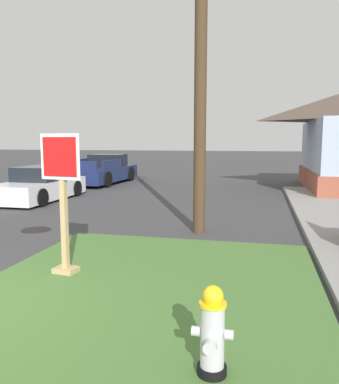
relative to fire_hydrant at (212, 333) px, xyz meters
name	(u,v)px	position (x,y,z in m)	size (l,w,h in m)	color
grass_corner_patch	(145,292)	(-1.19, 1.84, -0.44)	(5.02, 5.89, 0.08)	#477033
fire_hydrant	(212,333)	(0.00, 0.00, 0.00)	(0.38, 0.34, 0.84)	black
stop_sign	(63,207)	(-2.65, 2.22, 0.69)	(0.71, 0.33, 2.23)	tan
manhole_cover	(36,230)	(-4.99, 5.09, -0.47)	(0.70, 0.70, 0.02)	black
parked_sedan_white	(40,186)	(-7.57, 9.53, 0.07)	(1.89, 4.22, 1.25)	silver
pickup_truck_navy	(103,171)	(-7.56, 15.44, 0.14)	(2.23, 5.15, 1.48)	#19234C
utility_pole	(201,36)	(-1.02, 5.79, 4.09)	(1.42, 0.29, 8.78)	#42301E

